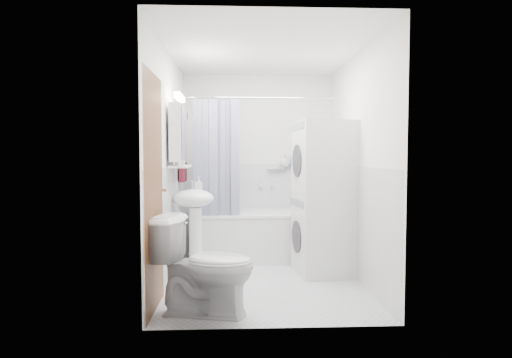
{
  "coord_description": "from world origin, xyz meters",
  "views": [
    {
      "loc": [
        -0.29,
        -4.48,
        1.3
      ],
      "look_at": [
        -0.08,
        0.15,
        1.06
      ],
      "focal_mm": 30.0,
      "sensor_mm": 36.0,
      "label": 1
    }
  ],
  "objects_px": {
    "sink": "(194,212)",
    "washer_dryer": "(324,198)",
    "bathtub": "(258,233)",
    "toilet": "(205,266)"
  },
  "relations": [
    {
      "from": "bathtub",
      "to": "toilet",
      "type": "distance_m",
      "value": 1.97
    },
    {
      "from": "bathtub",
      "to": "washer_dryer",
      "type": "bearing_deg",
      "value": -45.62
    },
    {
      "from": "bathtub",
      "to": "toilet",
      "type": "relative_size",
      "value": 1.93
    },
    {
      "from": "bathtub",
      "to": "washer_dryer",
      "type": "height_order",
      "value": "washer_dryer"
    },
    {
      "from": "sink",
      "to": "washer_dryer",
      "type": "distance_m",
      "value": 1.44
    },
    {
      "from": "bathtub",
      "to": "sink",
      "type": "height_order",
      "value": "sink"
    },
    {
      "from": "bathtub",
      "to": "washer_dryer",
      "type": "relative_size",
      "value": 0.93
    },
    {
      "from": "sink",
      "to": "washer_dryer",
      "type": "xyz_separation_m",
      "value": [
        1.43,
        0.02,
        0.14
      ]
    },
    {
      "from": "sink",
      "to": "washer_dryer",
      "type": "height_order",
      "value": "washer_dryer"
    },
    {
      "from": "bathtub",
      "to": "sink",
      "type": "bearing_deg",
      "value": -134.98
    }
  ]
}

